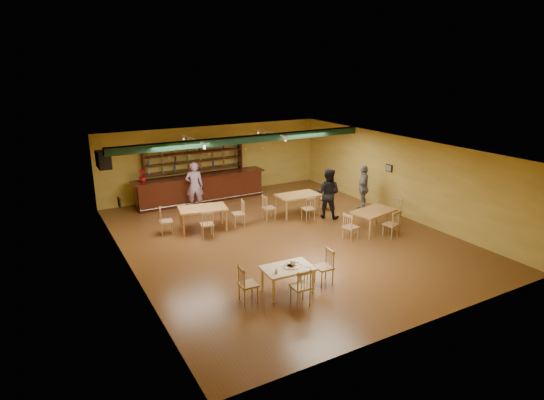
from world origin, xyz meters
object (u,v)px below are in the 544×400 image
bar_counter (201,188)px  dining_table_b (298,205)px  near_table (288,279)px  patron_bar (194,186)px  dining_table_d (373,221)px  dining_table_a (203,219)px  patron_right_a (328,193)px

bar_counter → dining_table_b: bearing=-52.4°
near_table → patron_bar: size_ratio=0.67×
dining_table_d → near_table: 5.25m
dining_table_a → patron_bar: 2.49m
dining_table_d → patron_bar: size_ratio=0.80×
bar_counter → near_table: (-0.82, -8.40, -0.23)m
dining_table_a → patron_bar: patron_bar is taller
patron_bar → patron_right_a: (3.98, -3.39, -0.01)m
dining_table_d → patron_bar: (-4.48, 5.37, 0.57)m
near_table → dining_table_a: bearing=96.1°
bar_counter → patron_bar: size_ratio=2.94×
patron_right_a → dining_table_d: bearing=157.0°
patron_right_a → near_table: bearing=97.1°
bar_counter → near_table: bar_counter is taller
bar_counter → patron_right_a: patron_right_a is taller
dining_table_d → patron_right_a: 2.11m
dining_table_a → patron_bar: size_ratio=0.85×
dining_table_a → dining_table_d: (5.04, -3.00, -0.02)m
bar_counter → dining_table_a: 3.38m
dining_table_b → patron_right_a: (0.80, -0.80, 0.54)m
dining_table_d → dining_table_b: bearing=103.5°
dining_table_d → patron_right_a: (-0.51, 1.97, 0.56)m
near_table → bar_counter: bearing=87.4°
bar_counter → dining_table_a: bar_counter is taller
patron_right_a → dining_table_b: bearing=7.6°
bar_counter → dining_table_b: size_ratio=3.50×
dining_table_b → dining_table_a: bearing=178.1°
near_table → patron_right_a: 6.00m
bar_counter → patron_right_a: bearing=-50.9°
bar_counter → dining_table_d: 7.34m
bar_counter → patron_right_a: size_ratio=2.98×
dining_table_a → dining_table_d: bearing=-20.0°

